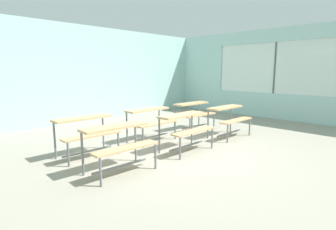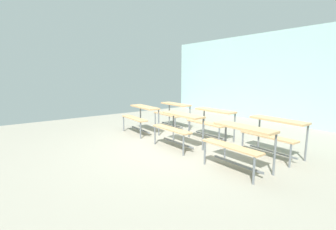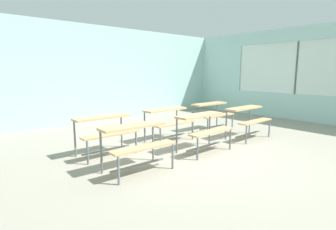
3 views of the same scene
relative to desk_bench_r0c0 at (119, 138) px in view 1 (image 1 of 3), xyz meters
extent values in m
cube|color=gray|center=(1.53, -0.10, -0.59)|extent=(10.00, 9.00, 0.05)
cube|color=#A8D1CC|center=(1.53, 4.40, 0.94)|extent=(10.00, 0.12, 3.00)
cube|color=#A8D1CC|center=(6.53, -0.10, -0.14)|extent=(0.12, 9.00, 0.85)
cube|color=#A8D1CC|center=(6.53, -0.10, 2.21)|extent=(0.12, 9.00, 0.45)
cube|color=#A8D1CC|center=(6.53, 3.45, 1.14)|extent=(0.12, 1.90, 1.70)
cube|color=silver|center=(6.53, 0.40, 1.14)|extent=(0.02, 4.20, 1.70)
cube|color=#4C5156|center=(6.53, 0.40, 1.14)|extent=(0.06, 0.05, 1.70)
cube|color=tan|center=(0.00, 0.11, 0.16)|extent=(1.11, 0.35, 0.04)
cube|color=tan|center=(-0.01, -0.21, -0.12)|extent=(1.11, 0.25, 0.03)
cylinder|color=slate|center=(-0.49, 0.26, -0.20)|extent=(0.04, 0.04, 0.72)
cylinder|color=slate|center=(0.51, 0.23, -0.20)|extent=(0.04, 0.04, 0.72)
cylinder|color=slate|center=(-0.51, -0.29, -0.34)|extent=(0.04, 0.04, 0.44)
cylinder|color=slate|center=(0.49, -0.32, -0.34)|extent=(0.04, 0.04, 0.44)
cube|color=slate|center=(0.00, -0.03, -0.46)|extent=(1.00, 0.06, 0.03)
cube|color=tan|center=(1.61, 0.12, 0.16)|extent=(1.10, 0.34, 0.04)
cube|color=tan|center=(1.62, -0.20, -0.12)|extent=(1.10, 0.24, 0.03)
cylinder|color=slate|center=(1.11, 0.26, -0.20)|extent=(0.04, 0.04, 0.72)
cylinder|color=slate|center=(2.11, 0.27, -0.20)|extent=(0.04, 0.04, 0.72)
cylinder|color=slate|center=(1.12, -0.29, -0.34)|extent=(0.04, 0.04, 0.44)
cylinder|color=slate|center=(2.12, -0.28, -0.34)|extent=(0.04, 0.04, 0.44)
cube|color=slate|center=(1.61, -0.02, -0.46)|extent=(1.00, 0.05, 0.03)
cube|color=tan|center=(3.21, 0.13, 0.16)|extent=(1.10, 0.32, 0.04)
cube|color=tan|center=(3.21, -0.19, -0.12)|extent=(1.10, 0.22, 0.03)
cylinder|color=slate|center=(2.71, 0.27, -0.20)|extent=(0.04, 0.04, 0.72)
cylinder|color=slate|center=(3.71, 0.27, -0.20)|extent=(0.04, 0.04, 0.72)
cylinder|color=slate|center=(2.71, -0.28, -0.34)|extent=(0.04, 0.04, 0.44)
cylinder|color=slate|center=(3.71, -0.28, -0.34)|extent=(0.04, 0.04, 0.44)
cube|color=slate|center=(3.21, -0.01, -0.46)|extent=(1.00, 0.03, 0.03)
cube|color=tan|center=(0.01, 1.20, 0.16)|extent=(1.10, 0.32, 0.04)
cube|color=tan|center=(0.01, 0.88, -0.12)|extent=(1.10, 0.22, 0.03)
cylinder|color=slate|center=(-0.49, 1.34, -0.20)|extent=(0.04, 0.04, 0.72)
cylinder|color=slate|center=(0.51, 1.34, -0.20)|extent=(0.04, 0.04, 0.72)
cylinder|color=slate|center=(-0.49, 0.79, -0.34)|extent=(0.04, 0.04, 0.44)
cylinder|color=slate|center=(0.51, 0.79, -0.34)|extent=(0.04, 0.04, 0.44)
cube|color=slate|center=(0.01, 1.06, -0.46)|extent=(1.00, 0.04, 0.03)
cube|color=tan|center=(1.60, 1.19, 0.16)|extent=(1.11, 0.34, 0.04)
cube|color=tan|center=(1.61, 0.87, -0.12)|extent=(1.10, 0.24, 0.03)
cylinder|color=slate|center=(1.10, 1.32, -0.20)|extent=(0.04, 0.04, 0.72)
cylinder|color=slate|center=(2.10, 1.33, -0.20)|extent=(0.04, 0.04, 0.72)
cylinder|color=slate|center=(1.11, 0.77, -0.34)|extent=(0.04, 0.04, 0.44)
cylinder|color=slate|center=(2.11, 0.78, -0.34)|extent=(0.04, 0.04, 0.44)
cube|color=slate|center=(1.61, 1.05, -0.46)|extent=(1.00, 0.05, 0.03)
cube|color=tan|center=(3.22, 1.23, 0.16)|extent=(1.11, 0.35, 0.04)
cube|color=tan|center=(3.21, 0.91, -0.12)|extent=(1.11, 0.25, 0.03)
cylinder|color=slate|center=(2.72, 1.38, -0.20)|extent=(0.04, 0.04, 0.72)
cylinder|color=slate|center=(3.72, 1.35, -0.20)|extent=(0.04, 0.04, 0.72)
cylinder|color=slate|center=(2.70, 0.83, -0.34)|extent=(0.04, 0.04, 0.44)
cylinder|color=slate|center=(3.70, 0.80, -0.34)|extent=(0.04, 0.04, 0.44)
cube|color=slate|center=(3.21, 1.09, -0.46)|extent=(1.00, 0.06, 0.03)
camera|label=1|loc=(-2.27, -3.40, 1.04)|focal=28.00mm
camera|label=2|loc=(5.60, -3.27, 1.04)|focal=25.51mm
camera|label=3|loc=(-2.27, -3.40, 1.04)|focal=28.00mm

